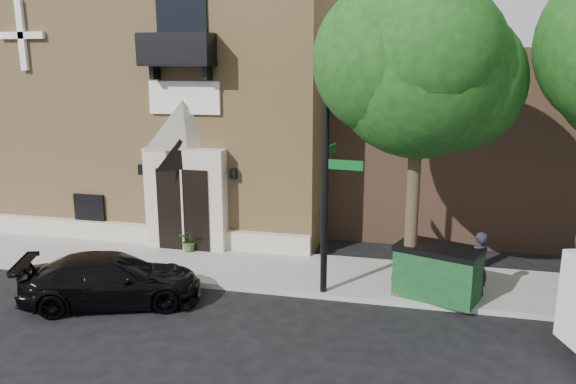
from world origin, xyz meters
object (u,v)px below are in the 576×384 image
(street_sign, at_px, (326,167))
(fire_hydrant, at_px, (401,278))
(black_sedan, at_px, (112,280))
(pedestrian_near, at_px, (478,265))
(dumpster, at_px, (438,271))

(street_sign, relative_size, fire_hydrant, 7.49)
(black_sedan, relative_size, pedestrian_near, 2.57)
(dumpster, bearing_deg, black_sedan, -146.52)
(dumpster, bearing_deg, street_sign, -154.12)
(fire_hydrant, bearing_deg, pedestrian_near, 8.53)
(black_sedan, xyz_separation_m, street_sign, (5.15, 1.64, 2.80))
(fire_hydrant, xyz_separation_m, pedestrian_near, (1.87, 0.28, 0.43))
(fire_hydrant, distance_m, pedestrian_near, 1.94)
(black_sedan, height_order, street_sign, street_sign)
(black_sedan, relative_size, dumpster, 1.90)
(pedestrian_near, bearing_deg, black_sedan, -24.26)
(street_sign, xyz_separation_m, dumpster, (2.84, 0.30, -2.61))
(black_sedan, xyz_separation_m, dumpster, (7.98, 1.94, 0.19))
(street_sign, relative_size, pedestrian_near, 3.81)
(fire_hydrant, height_order, dumpster, dumpster)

